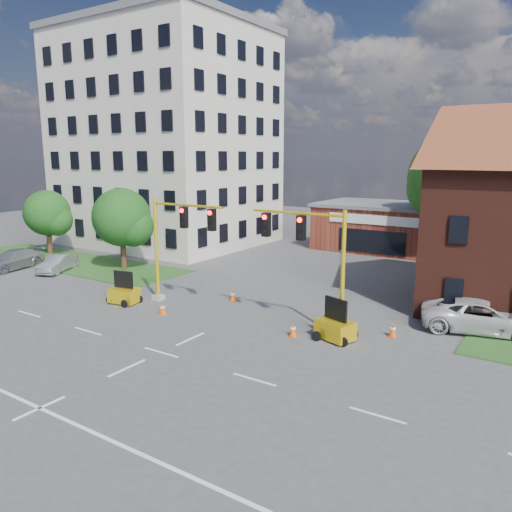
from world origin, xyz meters
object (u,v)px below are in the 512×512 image
object	(u,v)px
trailer_west	(124,294)
trailer_east	(335,328)
pickup_white	(483,316)
signal_mast_west	(177,239)
signal_mast_east	(312,255)

from	to	relation	value
trailer_west	trailer_east	distance (m)	13.05
trailer_east	pickup_white	bearing A→B (deg)	60.81
signal_mast_west	pickup_white	world-z (taller)	signal_mast_west
signal_mast_west	signal_mast_east	world-z (taller)	same
signal_mast_west	signal_mast_east	distance (m)	8.71
pickup_white	signal_mast_west	bearing A→B (deg)	93.13
signal_mast_west	signal_mast_east	xyz separation A→B (m)	(8.71, 0.00, 0.00)
signal_mast_east	pickup_white	size ratio (longest dim) A/B	1.07
signal_mast_west	pickup_white	bearing A→B (deg)	16.74
signal_mast_west	trailer_west	world-z (taller)	signal_mast_west
signal_mast_west	pickup_white	size ratio (longest dim) A/B	1.07
signal_mast_west	trailer_west	bearing A→B (deg)	-148.99
trailer_west	pickup_white	size ratio (longest dim) A/B	0.32
signal_mast_east	trailer_east	size ratio (longest dim) A/B	3.08
trailer_east	signal_mast_east	bearing A→B (deg)	-172.20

